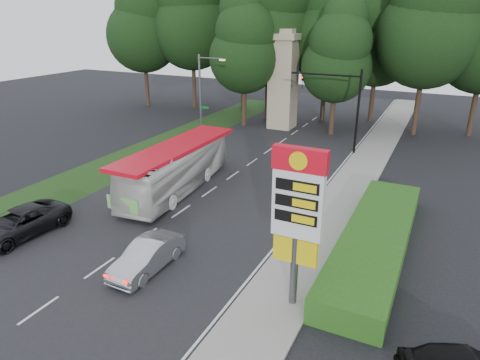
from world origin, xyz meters
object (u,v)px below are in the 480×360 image
at_px(gas_station_pylon, 297,208).
at_px(traffic_signal_mast, 343,99).
at_px(streetlight_signs, 202,94).
at_px(monument, 283,79).
at_px(suv_charcoal, 19,223).
at_px(transit_bus, 177,168).
at_px(sedan_silver, 147,256).

xyz_separation_m(gas_station_pylon, traffic_signal_mast, (-3.52, 22.00, 0.22)).
distance_m(gas_station_pylon, traffic_signal_mast, 22.29).
xyz_separation_m(traffic_signal_mast, streetlight_signs, (-12.67, -1.99, -0.23)).
bearing_deg(gas_station_pylon, streetlight_signs, 128.96).
height_order(streetlight_signs, monument, monument).
height_order(traffic_signal_mast, suv_charcoal, traffic_signal_mast).
bearing_deg(gas_station_pylon, transit_bus, 143.48).
distance_m(traffic_signal_mast, suv_charcoal, 26.10).
xyz_separation_m(monument, transit_bus, (-0.17, -19.58, -3.52)).
bearing_deg(sedan_silver, monument, 98.77).
distance_m(gas_station_pylon, streetlight_signs, 25.74).
distance_m(traffic_signal_mast, streetlight_signs, 12.83).
bearing_deg(sedan_silver, gas_station_pylon, 4.75).
bearing_deg(suv_charcoal, monument, 85.87).
relative_size(gas_station_pylon, transit_bus, 0.60).
height_order(traffic_signal_mast, transit_bus, traffic_signal_mast).
bearing_deg(gas_station_pylon, sedan_silver, -175.76).
distance_m(gas_station_pylon, transit_bus, 14.44).
bearing_deg(transit_bus, gas_station_pylon, -42.24).
relative_size(gas_station_pylon, monument, 0.68).
relative_size(transit_bus, sedan_silver, 2.63).
bearing_deg(suv_charcoal, gas_station_pylon, 7.48).
distance_m(traffic_signal_mast, sedan_silver, 23.14).
xyz_separation_m(gas_station_pylon, monument, (-11.20, 28.01, 0.66)).
distance_m(gas_station_pylon, sedan_silver, 8.00).
distance_m(streetlight_signs, suv_charcoal, 21.25).
distance_m(monument, transit_bus, 19.90).
bearing_deg(traffic_signal_mast, suv_charcoal, -117.42).
height_order(gas_station_pylon, traffic_signal_mast, traffic_signal_mast).
xyz_separation_m(monument, sedan_silver, (4.14, -28.53, -4.39)).
height_order(streetlight_signs, suv_charcoal, streetlight_signs).
height_order(monument, transit_bus, monument).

